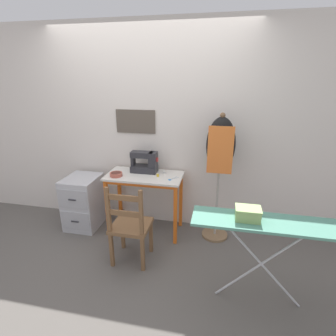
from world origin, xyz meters
The scene contains 13 objects.
ground_plane centered at (0.00, 0.00, 0.00)m, with size 14.00×14.00×0.00m, color #5B5651.
wall_back centered at (0.00, 0.55, 1.28)m, with size 10.00×0.07×2.55m.
sewing_table centered at (0.00, 0.23, 0.65)m, with size 0.93×0.49×0.78m.
sewing_machine centered at (-0.01, 0.35, 0.90)m, with size 0.34×0.17×0.29m.
fabric_bowl centered at (-0.32, 0.13, 0.80)m, with size 0.15×0.15×0.04m.
scissors centered at (0.36, 0.17, 0.78)m, with size 0.11×0.14×0.01m.
thread_spool_near_machine centered at (0.17, 0.22, 0.80)m, with size 0.04×0.04×0.04m.
thread_spool_mid_table centered at (0.23, 0.33, 0.80)m, with size 0.04×0.04×0.04m.
wooden_chair centered at (0.01, -0.36, 0.43)m, with size 0.40×0.38×0.92m.
filing_cabinet centered at (-0.84, 0.20, 0.34)m, with size 0.42×0.50×0.69m.
dress_form centered at (0.89, 0.29, 1.11)m, with size 0.32×0.32×1.55m.
ironing_board centered at (1.30, -0.65, 0.77)m, with size 1.21×0.32×0.82m.
storage_box centered at (1.15, -0.65, 0.87)m, with size 0.20×0.15×0.11m.
Camera 1 is at (0.89, -2.63, 1.93)m, focal length 28.00 mm.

